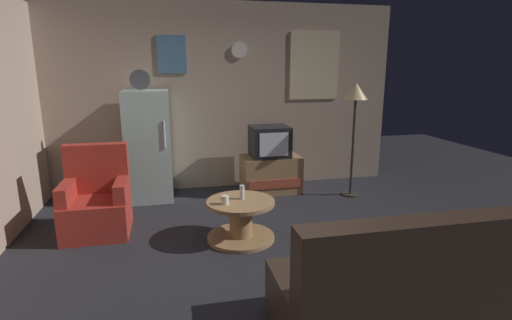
{
  "coord_description": "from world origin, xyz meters",
  "views": [
    {
      "loc": [
        -0.82,
        -3.42,
        1.8
      ],
      "look_at": [
        0.14,
        0.9,
        0.75
      ],
      "focal_mm": 27.58,
      "sensor_mm": 36.0,
      "label": 1
    }
  ],
  "objects_px": {
    "armchair": "(97,202)",
    "couch": "(402,290)",
    "standing_lamp": "(355,100)",
    "fridge": "(149,146)",
    "mug_ceramic_white": "(225,200)",
    "crt_tv": "(270,141)",
    "coffee_table": "(241,220)",
    "wine_glass": "(242,192)",
    "tv_stand": "(271,174)"
  },
  "relations": [
    {
      "from": "wine_glass",
      "to": "standing_lamp",
      "type": "bearing_deg",
      "value": 31.09
    },
    {
      "from": "mug_ceramic_white",
      "to": "armchair",
      "type": "bearing_deg",
      "value": 154.9
    },
    {
      "from": "crt_tv",
      "to": "couch",
      "type": "xyz_separation_m",
      "value": [
        0.1,
        -3.27,
        -0.44
      ]
    },
    {
      "from": "mug_ceramic_white",
      "to": "armchair",
      "type": "relative_size",
      "value": 0.09
    },
    {
      "from": "fridge",
      "to": "coffee_table",
      "type": "distance_m",
      "value": 1.95
    },
    {
      "from": "coffee_table",
      "to": "couch",
      "type": "height_order",
      "value": "couch"
    },
    {
      "from": "fridge",
      "to": "standing_lamp",
      "type": "distance_m",
      "value": 2.9
    },
    {
      "from": "fridge",
      "to": "couch",
      "type": "height_order",
      "value": "fridge"
    },
    {
      "from": "fridge",
      "to": "armchair",
      "type": "bearing_deg",
      "value": -117.11
    },
    {
      "from": "tv_stand",
      "to": "wine_glass",
      "type": "relative_size",
      "value": 5.6
    },
    {
      "from": "tv_stand",
      "to": "coffee_table",
      "type": "xyz_separation_m",
      "value": [
        -0.73,
        -1.54,
        -0.05
      ]
    },
    {
      "from": "standing_lamp",
      "to": "couch",
      "type": "xyz_separation_m",
      "value": [
        -1.0,
        -2.85,
        -1.05
      ]
    },
    {
      "from": "fridge",
      "to": "crt_tv",
      "type": "height_order",
      "value": "fridge"
    },
    {
      "from": "standing_lamp",
      "to": "mug_ceramic_white",
      "type": "bearing_deg",
      "value": -148.81
    },
    {
      "from": "mug_ceramic_white",
      "to": "wine_glass",
      "type": "bearing_deg",
      "value": 32.05
    },
    {
      "from": "mug_ceramic_white",
      "to": "couch",
      "type": "distance_m",
      "value": 1.93
    },
    {
      "from": "crt_tv",
      "to": "wine_glass",
      "type": "relative_size",
      "value": 3.6
    },
    {
      "from": "wine_glass",
      "to": "coffee_table",
      "type": "bearing_deg",
      "value": -116.49
    },
    {
      "from": "couch",
      "to": "crt_tv",
      "type": "bearing_deg",
      "value": 91.71
    },
    {
      "from": "mug_ceramic_white",
      "to": "couch",
      "type": "xyz_separation_m",
      "value": [
        0.98,
        -1.65,
        -0.17
      ]
    },
    {
      "from": "coffee_table",
      "to": "mug_ceramic_white",
      "type": "height_order",
      "value": "mug_ceramic_white"
    },
    {
      "from": "armchair",
      "to": "couch",
      "type": "distance_m",
      "value": 3.25
    },
    {
      "from": "fridge",
      "to": "crt_tv",
      "type": "distance_m",
      "value": 1.69
    },
    {
      "from": "coffee_table",
      "to": "mug_ceramic_white",
      "type": "relative_size",
      "value": 8.0
    },
    {
      "from": "standing_lamp",
      "to": "coffee_table",
      "type": "height_order",
      "value": "standing_lamp"
    },
    {
      "from": "tv_stand",
      "to": "wine_glass",
      "type": "bearing_deg",
      "value": -115.32
    },
    {
      "from": "crt_tv",
      "to": "coffee_table",
      "type": "distance_m",
      "value": 1.78
    },
    {
      "from": "couch",
      "to": "coffee_table",
      "type": "bearing_deg",
      "value": 115.14
    },
    {
      "from": "armchair",
      "to": "crt_tv",
      "type": "bearing_deg",
      "value": 23.94
    },
    {
      "from": "standing_lamp",
      "to": "crt_tv",
      "type": "bearing_deg",
      "value": 159.28
    },
    {
      "from": "coffee_table",
      "to": "couch",
      "type": "xyz_separation_m",
      "value": [
        0.81,
        -1.72,
        0.1
      ]
    },
    {
      "from": "crt_tv",
      "to": "standing_lamp",
      "type": "xyz_separation_m",
      "value": [
        1.1,
        -0.42,
        0.6
      ]
    },
    {
      "from": "tv_stand",
      "to": "armchair",
      "type": "bearing_deg",
      "value": -156.24
    },
    {
      "from": "fridge",
      "to": "mug_ceramic_white",
      "type": "bearing_deg",
      "value": -64.24
    },
    {
      "from": "mug_ceramic_white",
      "to": "couch",
      "type": "height_order",
      "value": "couch"
    },
    {
      "from": "standing_lamp",
      "to": "couch",
      "type": "bearing_deg",
      "value": -109.38
    },
    {
      "from": "standing_lamp",
      "to": "armchair",
      "type": "xyz_separation_m",
      "value": [
        -3.33,
        -0.57,
        -1.02
      ]
    },
    {
      "from": "armchair",
      "to": "couch",
      "type": "relative_size",
      "value": 0.56
    },
    {
      "from": "crt_tv",
      "to": "mug_ceramic_white",
      "type": "relative_size",
      "value": 6.0
    },
    {
      "from": "coffee_table",
      "to": "mug_ceramic_white",
      "type": "xyz_separation_m",
      "value": [
        -0.17,
        -0.07,
        0.26
      ]
    },
    {
      "from": "coffee_table",
      "to": "mug_ceramic_white",
      "type": "bearing_deg",
      "value": -156.91
    },
    {
      "from": "wine_glass",
      "to": "armchair",
      "type": "relative_size",
      "value": 0.16
    },
    {
      "from": "fridge",
      "to": "mug_ceramic_white",
      "type": "xyz_separation_m",
      "value": [
        0.81,
        -1.67,
        -0.28
      ]
    },
    {
      "from": "fridge",
      "to": "wine_glass",
      "type": "relative_size",
      "value": 11.8
    },
    {
      "from": "coffee_table",
      "to": "wine_glass",
      "type": "bearing_deg",
      "value": 63.51
    },
    {
      "from": "crt_tv",
      "to": "mug_ceramic_white",
      "type": "distance_m",
      "value": 1.86
    },
    {
      "from": "wine_glass",
      "to": "couch",
      "type": "bearing_deg",
      "value": -66.17
    },
    {
      "from": "wine_glass",
      "to": "crt_tv",
      "type": "bearing_deg",
      "value": 65.33
    },
    {
      "from": "fridge",
      "to": "mug_ceramic_white",
      "type": "distance_m",
      "value": 1.88
    },
    {
      "from": "armchair",
      "to": "mug_ceramic_white",
      "type": "bearing_deg",
      "value": -25.1
    }
  ]
}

